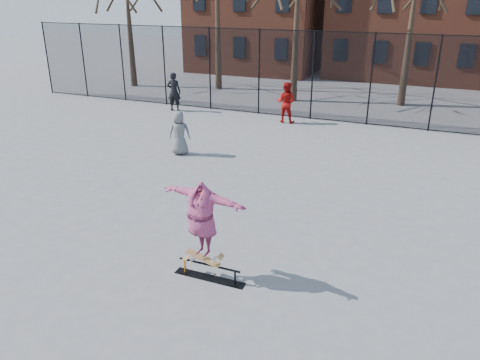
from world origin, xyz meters
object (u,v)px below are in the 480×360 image
at_px(bystander_grey, 179,133).
at_px(bystander_black, 174,92).
at_px(skate_rail, 209,273).
at_px(bystander_red, 286,102).
at_px(skater, 202,224).
at_px(skateboard, 203,261).

relative_size(bystander_grey, bystander_black, 0.85).
xyz_separation_m(bystander_grey, bystander_black, (-3.61, 5.82, 0.15)).
height_order(skate_rail, bystander_red, bystander_red).
height_order(bystander_grey, bystander_red, bystander_red).
height_order(bystander_black, bystander_red, bystander_black).
bearing_deg(bystander_black, skater, 113.02).
distance_m(skate_rail, skateboard, 0.29).
relative_size(skater, bystander_red, 1.07).
relative_size(skate_rail, bystander_black, 0.83).
height_order(skateboard, bystander_red, bystander_red).
relative_size(skateboard, skater, 0.42).
bearing_deg(bystander_red, bystander_black, -0.78).
bearing_deg(skateboard, skater, 180.00).
bearing_deg(skater, skate_rail, 9.07).
bearing_deg(skateboard, skate_rail, 0.00).
bearing_deg(bystander_black, bystander_red, 170.58).
distance_m(skate_rail, bystander_black, 15.08).
height_order(skate_rail, skater, skater).
distance_m(bystander_black, bystander_red, 5.81).
relative_size(bystander_grey, bystander_red, 0.88).
distance_m(skateboard, bystander_black, 14.99).
relative_size(skate_rail, skateboard, 1.91).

